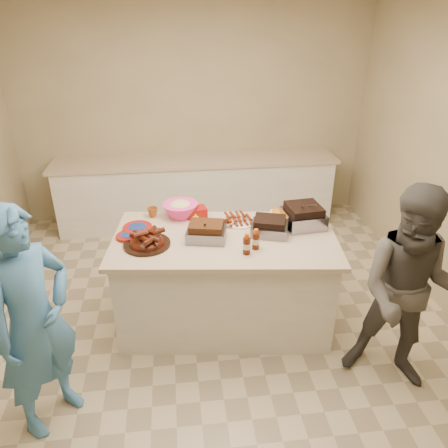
{
  "coord_description": "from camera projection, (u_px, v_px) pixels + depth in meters",
  "views": [
    {
      "loc": [
        -0.28,
        -3.11,
        2.7
      ],
      "look_at": [
        0.12,
        0.16,
        1.0
      ],
      "focal_mm": 35.0,
      "sensor_mm": 36.0,
      "label": 1
    }
  ],
  "objects": [
    {
      "name": "room",
      "position": [
        213.0,
        329.0,
        4.01
      ],
      "size": [
        4.5,
        5.0,
        2.7
      ],
      "primitive_type": null,
      "color": "tan",
      "rests_on": "ground"
    },
    {
      "name": "back_counter",
      "position": [
        196.0,
        191.0,
        5.74
      ],
      "size": [
        3.6,
        0.64,
        0.9
      ],
      "primitive_type": null,
      "color": "silver",
      "rests_on": "ground"
    },
    {
      "name": "island",
      "position": [
        225.0,
        320.0,
        4.12
      ],
      "size": [
        2.0,
        1.22,
        0.9
      ],
      "primitive_type": null,
      "rotation": [
        0.0,
        0.0,
        -0.12
      ],
      "color": "silver",
      "rests_on": "ground"
    },
    {
      "name": "rib_platter",
      "position": [
        147.0,
        245.0,
        3.59
      ],
      "size": [
        0.42,
        0.42,
        0.15
      ],
      "primitive_type": null,
      "rotation": [
        0.0,
        0.0,
        -0.09
      ],
      "color": "#451307",
      "rests_on": "island"
    },
    {
      "name": "pulled_pork_tray",
      "position": [
        207.0,
        239.0,
        3.67
      ],
      "size": [
        0.36,
        0.3,
        0.1
      ],
      "primitive_type": "cube",
      "rotation": [
        0.0,
        0.0,
        -0.21
      ],
      "color": "#47230F",
      "rests_on": "island"
    },
    {
      "name": "brisket_tray",
      "position": [
        269.0,
        234.0,
        3.76
      ],
      "size": [
        0.37,
        0.33,
        0.09
      ],
      "primitive_type": "cube",
      "rotation": [
        0.0,
        0.0,
        -0.29
      ],
      "color": "black",
      "rests_on": "island"
    },
    {
      "name": "roasting_pan",
      "position": [
        302.0,
        225.0,
        3.9
      ],
      "size": [
        0.37,
        0.37,
        0.13
      ],
      "primitive_type": "cube",
      "rotation": [
        0.0,
        0.0,
        0.1
      ],
      "color": "gray",
      "rests_on": "island"
    },
    {
      "name": "coleslaw_bowl",
      "position": [
        181.0,
        216.0,
        4.06
      ],
      "size": [
        0.36,
        0.36,
        0.22
      ],
      "primitive_type": null,
      "rotation": [
        0.0,
        0.0,
        -0.12
      ],
      "color": "#F53594",
      "rests_on": "island"
    },
    {
      "name": "sausage_plate",
      "position": [
        239.0,
        223.0,
        3.95
      ],
      "size": [
        0.31,
        0.31,
        0.05
      ],
      "primitive_type": "cylinder",
      "rotation": [
        0.0,
        0.0,
        0.12
      ],
      "color": "silver",
      "rests_on": "island"
    },
    {
      "name": "mac_cheese_dish",
      "position": [
        287.0,
        223.0,
        3.95
      ],
      "size": [
        0.38,
        0.31,
        0.09
      ],
      "primitive_type": "cube",
      "rotation": [
        0.0,
        0.0,
        -0.25
      ],
      "color": "orange",
      "rests_on": "island"
    },
    {
      "name": "bbq_bottle_a",
      "position": [
        255.0,
        249.0,
        3.54
      ],
      "size": [
        0.07,
        0.07,
        0.18
      ],
      "primitive_type": "cylinder",
      "rotation": [
        0.0,
        0.0,
        -0.12
      ],
      "color": "#411708",
      "rests_on": "island"
    },
    {
      "name": "bbq_bottle_b",
      "position": [
        246.0,
        253.0,
        3.47
      ],
      "size": [
        0.07,
        0.07,
        0.18
      ],
      "primitive_type": "cylinder",
      "rotation": [
        0.0,
        0.0,
        -0.12
      ],
      "color": "#411708",
      "rests_on": "island"
    },
    {
      "name": "mustard_bottle",
      "position": [
        196.0,
        227.0,
        3.88
      ],
      "size": [
        0.05,
        0.05,
        0.13
      ],
      "primitive_type": "cylinder",
      "rotation": [
        0.0,
        0.0,
        -0.12
      ],
      "color": "#EBB700",
      "rests_on": "island"
    },
    {
      "name": "sauce_bowl",
      "position": [
        227.0,
        225.0,
        3.9
      ],
      "size": [
        0.14,
        0.06,
        0.14
      ],
      "primitive_type": "imported",
      "rotation": [
        0.0,
        0.0,
        -0.12
      ],
      "color": "silver",
      "rests_on": "island"
    },
    {
      "name": "plate_stack_large",
      "position": [
        138.0,
        230.0,
        3.83
      ],
      "size": [
        0.28,
        0.28,
        0.03
      ],
      "primitive_type": "cylinder",
      "rotation": [
        0.0,
        0.0,
        -0.12
      ],
      "color": "maroon",
      "rests_on": "island"
    },
    {
      "name": "plate_stack_small",
      "position": [
        128.0,
        238.0,
        3.7
      ],
      "size": [
        0.21,
        0.21,
        0.03
      ],
      "primitive_type": "cylinder",
      "rotation": [
        0.0,
        0.0,
        -0.12
      ],
      "color": "maroon",
      "rests_on": "island"
    },
    {
      "name": "plastic_cup",
      "position": [
        153.0,
        217.0,
        4.06
      ],
      "size": [
        0.11,
        0.1,
        0.1
      ],
      "primitive_type": "imported",
      "rotation": [
        0.0,
        0.0,
        -0.12
      ],
      "color": "brown",
      "rests_on": "island"
    },
    {
      "name": "basket_stack",
      "position": [
        197.0,
        216.0,
        4.06
      ],
      "size": [
        0.2,
        0.17,
        0.09
      ],
      "primitive_type": "cube",
      "rotation": [
        0.0,
        0.0,
        0.21
      ],
      "color": "maroon",
      "rests_on": "island"
    },
    {
      "name": "guest_blue",
      "position": [
        57.0,
        413.0,
        3.19
      ],
      "size": [
        1.71,
        1.5,
        0.4
      ],
      "primitive_type": "imported",
      "rotation": [
        0.0,
        0.0,
        0.92
      ],
      "color": "teal",
      "rests_on": "ground"
    },
    {
      "name": "guest_gray",
      "position": [
        391.0,
        375.0,
        3.52
      ],
      "size": [
        1.46,
        1.81,
        0.62
      ],
      "primitive_type": "imported",
      "rotation": [
        0.0,
        0.0,
        -0.48
      ],
      "color": "#534F4A",
      "rests_on": "ground"
    }
  ]
}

